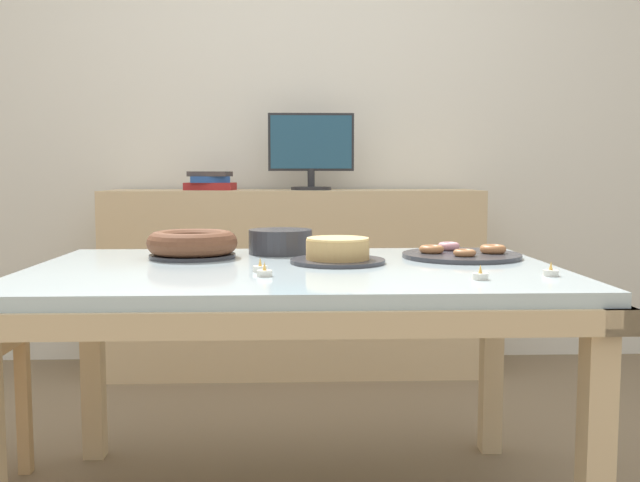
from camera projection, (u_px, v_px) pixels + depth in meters
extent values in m
cube|color=silver|center=(293.00, 116.00, 3.80)|extent=(8.00, 0.10, 2.60)
cube|color=silver|center=(294.00, 272.00, 2.04)|extent=(1.50, 0.97, 0.04)
cube|color=#D1B284|center=(295.00, 322.00, 1.58)|extent=(1.53, 0.08, 0.06)
cube|color=#D1B284|center=(294.00, 268.00, 2.50)|extent=(1.53, 0.08, 0.06)
cube|color=#D1B284|center=(38.00, 291.00, 2.01)|extent=(0.08, 1.00, 0.06)
cube|color=#D1B284|center=(544.00, 287.00, 2.07)|extent=(0.08, 1.00, 0.06)
cube|color=#D1B284|center=(596.00, 457.00, 1.66)|extent=(0.07, 0.07, 0.67)
cube|color=#D1B284|center=(93.00, 363.00, 2.48)|extent=(0.07, 0.07, 0.67)
cube|color=#D1B284|center=(491.00, 359.00, 2.53)|extent=(0.07, 0.07, 0.67)
cube|color=tan|center=(24.00, 407.00, 2.36)|extent=(0.04, 0.04, 0.45)
cube|color=#D1B284|center=(294.00, 281.00, 3.58)|extent=(1.83, 0.44, 0.91)
cylinder|color=#262628|center=(311.00, 188.00, 3.54)|extent=(0.20, 0.20, 0.02)
cylinder|color=#262628|center=(311.00, 178.00, 3.53)|extent=(0.04, 0.04, 0.09)
cube|color=#262628|center=(311.00, 142.00, 3.52)|extent=(0.42, 0.02, 0.28)
cube|color=navy|center=(311.00, 142.00, 3.50)|extent=(0.40, 0.00, 0.26)
cube|color=maroon|center=(210.00, 186.00, 3.52)|extent=(0.25, 0.19, 0.04)
cube|color=#23478C|center=(210.00, 180.00, 3.51)|extent=(0.21, 0.19, 0.03)
cube|color=#3F3838|center=(210.00, 174.00, 3.51)|extent=(0.21, 0.19, 0.02)
cylinder|color=#333338|center=(338.00, 261.00, 2.11)|extent=(0.28, 0.28, 0.01)
cylinder|color=tan|center=(338.00, 249.00, 2.10)|extent=(0.19, 0.19, 0.06)
cylinder|color=#F4CA7D|center=(338.00, 239.00, 2.10)|extent=(0.18, 0.18, 0.01)
cylinder|color=#333338|center=(193.00, 256.00, 2.24)|extent=(0.27, 0.27, 0.01)
torus|color=brown|center=(192.00, 243.00, 2.23)|extent=(0.28, 0.28, 0.07)
cylinder|color=#333338|center=(461.00, 256.00, 2.24)|extent=(0.37, 0.37, 0.01)
torus|color=#B27042|center=(493.00, 249.00, 2.24)|extent=(0.08, 0.08, 0.03)
torus|color=pink|center=(449.00, 246.00, 2.33)|extent=(0.07, 0.07, 0.03)
torus|color=#B27042|center=(432.00, 249.00, 2.25)|extent=(0.08, 0.08, 0.02)
torus|color=#B27042|center=(465.00, 253.00, 2.16)|extent=(0.07, 0.07, 0.02)
cylinder|color=#333338|center=(281.00, 252.00, 2.36)|extent=(0.21, 0.21, 0.01)
cylinder|color=#333338|center=(280.00, 249.00, 2.35)|extent=(0.21, 0.21, 0.01)
cylinder|color=#333338|center=(280.00, 246.00, 2.35)|extent=(0.21, 0.21, 0.01)
cylinder|color=#333338|center=(280.00, 243.00, 2.35)|extent=(0.21, 0.21, 0.01)
cylinder|color=#333338|center=(280.00, 240.00, 2.35)|extent=(0.21, 0.21, 0.01)
cylinder|color=#333338|center=(280.00, 237.00, 2.35)|extent=(0.21, 0.21, 0.01)
cylinder|color=#333338|center=(280.00, 234.00, 2.35)|extent=(0.21, 0.21, 0.01)
cylinder|color=#333338|center=(280.00, 231.00, 2.35)|extent=(0.21, 0.21, 0.01)
cylinder|color=silver|center=(551.00, 273.00, 1.84)|extent=(0.04, 0.04, 0.02)
cylinder|color=white|center=(551.00, 271.00, 1.84)|extent=(0.03, 0.03, 0.00)
cone|color=#F9B74C|center=(551.00, 266.00, 1.84)|extent=(0.01, 0.01, 0.02)
cylinder|color=silver|center=(480.00, 276.00, 1.78)|extent=(0.04, 0.04, 0.02)
cylinder|color=white|center=(480.00, 274.00, 1.78)|extent=(0.03, 0.03, 0.00)
cone|color=#F9B74C|center=(480.00, 269.00, 1.78)|extent=(0.01, 0.01, 0.02)
cylinder|color=silver|center=(260.00, 269.00, 1.92)|extent=(0.04, 0.04, 0.02)
cylinder|color=white|center=(260.00, 267.00, 1.92)|extent=(0.03, 0.03, 0.00)
cone|color=#F9B74C|center=(260.00, 262.00, 1.92)|extent=(0.01, 0.01, 0.02)
cylinder|color=silver|center=(265.00, 273.00, 1.83)|extent=(0.04, 0.04, 0.02)
cylinder|color=white|center=(264.00, 271.00, 1.83)|extent=(0.03, 0.03, 0.00)
cone|color=#F9B74C|center=(264.00, 266.00, 1.83)|extent=(0.01, 0.01, 0.02)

